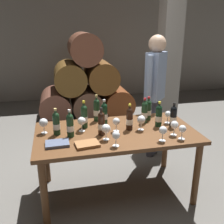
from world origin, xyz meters
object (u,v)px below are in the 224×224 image
wine_bottle_0 (84,116)px  wine_bottle_4 (70,125)px  wine_glass_3 (117,122)px  wine_glass_7 (163,131)px  wine_glass_4 (174,125)px  wine_bottle_9 (101,123)px  wine_glass_0 (141,120)px  wine_bottle_8 (148,110)px  wine_glass_6 (116,136)px  sommelier_presenting (155,86)px  wine_bottle_3 (130,119)px  tasting_notebook (87,144)px  wine_bottle_10 (97,110)px  wine_bottle_1 (159,116)px  wine_glass_5 (106,129)px  wine_glass_1 (82,121)px  leather_ledger (57,144)px  wine_bottle_2 (144,112)px  wine_glass_8 (168,115)px  wine_bottle_5 (56,123)px  dining_table (116,139)px  wine_glass_9 (182,129)px  wine_glass_2 (43,123)px  wine_bottle_6 (104,113)px

wine_bottle_0 → wine_bottle_4: 0.26m
wine_glass_3 → wine_glass_7: same height
wine_bottle_0 → wine_glass_3: (0.32, -0.18, -0.02)m
wine_glass_3 → wine_glass_4: size_ratio=0.98×
wine_bottle_9 → wine_glass_0: wine_bottle_9 is taller
wine_bottle_8 → wine_bottle_9: 0.69m
wine_bottle_4 → wine_glass_6: wine_bottle_4 is taller
sommelier_presenting → wine_bottle_3: bearing=-128.2°
wine_bottle_8 → tasting_notebook: size_ratio=1.28×
wine_glass_6 → wine_glass_0: bearing=41.5°
wine_glass_7 → wine_bottle_10: bearing=127.9°
wine_bottle_4 → wine_glass_6: 0.51m
wine_bottle_0 → wine_bottle_1: wine_bottle_0 is taller
wine_bottle_9 → wine_bottle_10: 0.41m
wine_glass_5 → wine_glass_7: size_ratio=1.07×
wine_bottle_0 → wine_bottle_10: (0.17, 0.18, 0.00)m
wine_bottle_0 → wine_glass_1: bearing=-112.1°
wine_glass_3 → leather_ledger: size_ratio=0.69×
wine_glass_5 → wine_glass_7: (0.53, -0.15, -0.01)m
wine_bottle_0 → wine_bottle_9: (0.15, -0.23, -0.01)m
wine_bottle_3 → wine_glass_1: wine_bottle_3 is taller
wine_bottle_1 → wine_glass_5: (-0.64, -0.22, -0.01)m
wine_bottle_8 → wine_glass_3: wine_bottle_8 is taller
wine_bottle_2 → wine_glass_8: 0.27m
wine_glass_7 → wine_bottle_5: bearing=159.0°
wine_glass_0 → wine_bottle_9: bearing=-176.5°
dining_table → wine_glass_8: size_ratio=11.58×
leather_ledger → sommelier_presenting: size_ratio=0.13×
wine_glass_1 → tasting_notebook: 0.36m
wine_bottle_4 → wine_glass_0: size_ratio=1.77×
wine_bottle_2 → wine_glass_5: (-0.53, -0.36, -0.01)m
leather_ledger → sommelier_presenting: 1.67m
wine_glass_6 → wine_glass_9: bearing=0.2°
wine_glass_1 → wine_glass_2: 0.39m
wine_glass_2 → sommelier_presenting: (1.47, 0.63, 0.17)m
wine_glass_0 → sommelier_presenting: bearing=59.4°
wine_bottle_9 → wine_glass_4: (0.72, -0.18, -0.02)m
wine_bottle_0 → wine_bottle_1: bearing=-10.0°
wine_glass_5 → wine_glass_6: bearing=-68.7°
wine_bottle_0 → wine_bottle_1: (0.81, -0.14, -0.01)m
wine_glass_8 → wine_glass_9: (-0.04, -0.43, 0.00)m
wine_bottle_6 → wine_glass_7: size_ratio=1.90×
wine_glass_6 → sommelier_presenting: bearing=53.2°
wine_bottle_9 → wine_glass_4: bearing=-13.9°
wine_bottle_10 → wine_glass_8: (0.78, -0.26, -0.03)m
wine_glass_6 → wine_glass_9: same height
wine_bottle_5 → wine_glass_4: 1.21m
wine_bottle_3 → wine_glass_5: wine_bottle_3 is taller
wine_glass_2 → wine_glass_3: wine_glass_2 is taller
wine_bottle_9 → tasting_notebook: wine_bottle_9 is taller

